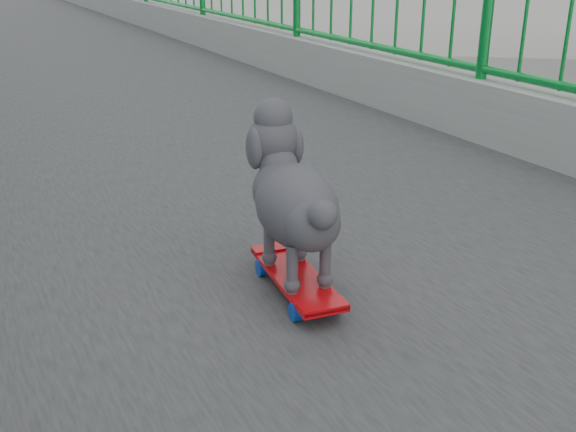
# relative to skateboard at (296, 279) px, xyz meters

# --- Properties ---
(railing) EXTENTS (3.00, 24.00, 1.42)m
(railing) POSITION_rel_skateboard_xyz_m (0.25, 1.10, 0.17)
(railing) COLOR gray
(railing) RESTS_ON footbridge
(skateboard) EXTENTS (0.18, 0.45, 0.06)m
(skateboard) POSITION_rel_skateboard_xyz_m (0.00, 0.00, 0.00)
(skateboard) COLOR red
(skateboard) RESTS_ON footbridge
(poodle) EXTENTS (0.25, 0.51, 0.42)m
(poodle) POSITION_rel_skateboard_xyz_m (0.00, 0.03, 0.24)
(poodle) COLOR #2C292E
(poodle) RESTS_ON skateboard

